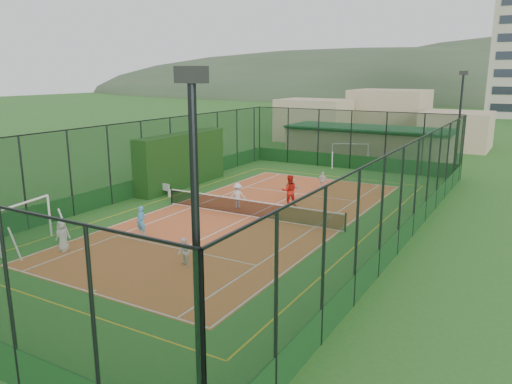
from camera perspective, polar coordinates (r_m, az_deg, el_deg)
ground at (r=28.97m, az=-0.68°, el=-2.80°), size 300.00×300.00×0.00m
court_slab at (r=28.97m, az=-0.68°, el=-2.79°), size 11.17×23.97×0.01m
tennis_net at (r=28.83m, az=-0.68°, el=-1.79°), size 11.67×0.12×1.06m
perimeter_fence at (r=28.37m, az=-0.69°, el=2.05°), size 18.12×34.12×5.00m
floodlight_se at (r=10.04m, az=-6.72°, el=-10.16°), size 0.60×0.26×8.25m
floodlight_ne at (r=41.11m, az=22.15°, el=6.93°), size 0.60×0.26×8.25m
clubhouse at (r=48.51m, az=12.70°, el=5.41°), size 15.20×7.20×3.15m
distant_hills at (r=174.70m, az=25.58°, el=9.55°), size 200.00×60.00×24.00m
hedge_left at (r=36.61m, az=-8.49°, el=3.62°), size 1.33×8.85×3.87m
white_bench at (r=34.49m, az=-10.59°, el=0.41°), size 1.66×0.66×0.91m
futsal_goal_near at (r=26.16m, az=-24.82°, el=-3.44°), size 3.45×1.59×2.15m
futsal_goal_far at (r=44.62m, az=10.67°, el=4.11°), size 3.29×2.09×2.05m
child_near_left at (r=24.93m, az=-21.27°, el=-4.67°), size 0.73×0.48×1.49m
child_near_mid at (r=25.93m, az=-12.99°, el=-3.29°), size 0.58×0.39×1.57m
child_near_right at (r=21.69m, az=-8.23°, el=-6.83°), size 0.77×0.71×1.27m
child_far_left at (r=30.56m, az=-2.11°, el=-0.42°), size 1.15×0.98×1.55m
child_far_right at (r=35.56m, az=7.62°, el=1.27°), size 0.78×0.35×1.32m
child_far_back at (r=32.79m, az=4.07°, el=0.47°), size 1.45×0.85×1.49m
coach at (r=30.91m, az=3.83°, el=0.14°), size 1.22×1.15×1.99m
tennis_balls at (r=29.20m, az=2.21°, el=-2.59°), size 5.45×0.65×0.07m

